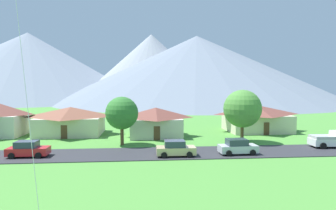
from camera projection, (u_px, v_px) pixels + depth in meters
road_strip at (163, 153)px, 32.12m from camera, size 160.00×6.22×0.08m
mountain_east_ridge at (197, 69)px, 143.80m from camera, size 139.89×139.89×33.27m
mountain_far_east_ridge at (151, 68)px, 158.31m from camera, size 81.79×81.79×36.75m
mountain_central_ridge at (29, 67)px, 163.09m from camera, size 135.62×135.62×38.60m
house_left_center at (256, 118)px, 48.42m from camera, size 10.71×8.61×4.46m
house_right_center at (156, 122)px, 43.13m from camera, size 8.24×6.80×4.42m
house_rightmost at (71, 120)px, 45.02m from camera, size 10.44×8.59×4.38m
tree_left_of_center at (122, 113)px, 36.71m from camera, size 4.26×4.26×6.30m
tree_center at (242, 109)px, 38.33m from camera, size 5.11×5.11×7.17m
parked_car_red_west_end at (28, 149)px, 30.39m from camera, size 4.21×2.10×1.68m
parked_car_silver_mid_west at (238, 147)px, 31.60m from camera, size 4.26×2.20×1.68m
parked_car_tan_east_end at (176, 149)px, 30.69m from camera, size 4.21×2.10×1.68m
pickup_truck_white_west_side at (333, 139)px, 35.20m from camera, size 5.28×2.50×1.99m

